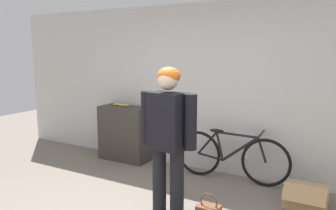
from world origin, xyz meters
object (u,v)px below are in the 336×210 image
bicycle (231,156)px  banana (121,105)px  person (168,132)px  cardboard_box (306,197)px

bicycle → banana: bearing=174.6°
person → bicycle: 1.58m
person → banana: size_ratio=4.75×
banana → cardboard_box: bearing=-7.4°
banana → cardboard_box: (3.07, -0.40, -0.83)m
bicycle → banana: (-2.00, 0.07, 0.58)m
person → cardboard_box: bearing=50.5°
banana → cardboard_box: 3.20m
person → bicycle: size_ratio=1.02×
person → banana: (-1.75, 1.48, -0.06)m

